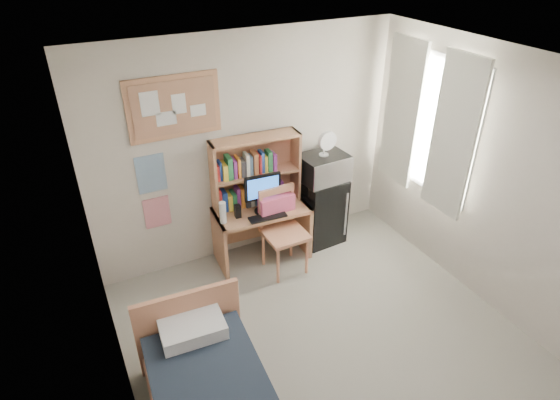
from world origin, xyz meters
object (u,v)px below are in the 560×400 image
mini_fridge (320,209)px  desk_fan (324,144)px  monitor (263,195)px  desk (262,233)px  speaker_left (238,211)px  microwave (323,167)px  speaker_right (287,200)px  bulletin_board (174,107)px  desk_chair (285,233)px

mini_fridge → desk_fan: 0.88m
monitor → desk: bearing=90.0°
speaker_left → microwave: size_ratio=0.29×
desk → speaker_right: (0.30, -0.08, 0.42)m
mini_fridge → speaker_right: (-0.51, -0.11, 0.32)m
mini_fridge → desk: bearing=178.6°
mini_fridge → speaker_right: 0.62m
desk → speaker_right: 0.52m
bulletin_board → mini_fridge: (1.60, -0.26, -1.49)m
monitor → speaker_left: (-0.30, 0.02, -0.14)m
monitor → speaker_right: size_ratio=2.72×
speaker_right → monitor: bearing=180.0°
mini_fridge → microwave: bearing=-90.0°
desk_chair → microwave: microwave is taller
mini_fridge → speaker_left: bearing=-179.9°
desk → microwave: bearing=4.4°
bulletin_board → speaker_right: bulletin_board is taller
speaker_right → speaker_left: bearing=180.0°
desk_chair → speaker_left: size_ratio=6.49×
speaker_right → microwave: bearing=13.5°
desk → speaker_left: size_ratio=6.98×
microwave → speaker_right: bearing=-173.7°
desk → desk_chair: (0.13, -0.33, 0.16)m
bulletin_board → desk_fan: bearing=-9.8°
desk_chair → mini_fridge: size_ratio=1.16×
monitor → desk_fan: 0.92m
monitor → microwave: size_ratio=0.82×
desk_fan → mini_fridge: bearing=90.0°
mini_fridge → desk_chair: bearing=-155.3°
monitor → microwave: microwave is taller
bulletin_board → speaker_right: (1.09, -0.36, -1.17)m
bulletin_board → desk: 1.79m
desk → speaker_left: bearing=-168.7°
monitor → speaker_left: 0.33m
bulletin_board → desk_chair: size_ratio=0.94×
desk_chair → speaker_left: bearing=145.2°
desk → desk_fan: desk_fan is taller
desk → desk_fan: (0.81, 0.01, 0.98)m
monitor → desk_fan: desk_fan is taller
mini_fridge → monitor: size_ratio=1.94×
desk_chair → monitor: bearing=115.8°
desk → desk_chair: desk_chair is taller
speaker_right → bulletin_board: bearing=165.4°
mini_fridge → microwave: (0.00, -0.02, 0.59)m
desk_chair → speaker_left: desk_chair is taller
desk → speaker_right: bearing=-11.3°
speaker_left → desk_fan: size_ratio=0.55×
mini_fridge → speaker_right: mini_fridge is taller
speaker_left → mini_fridge: bearing=7.3°
desk_chair → desk_fan: bearing=25.6°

